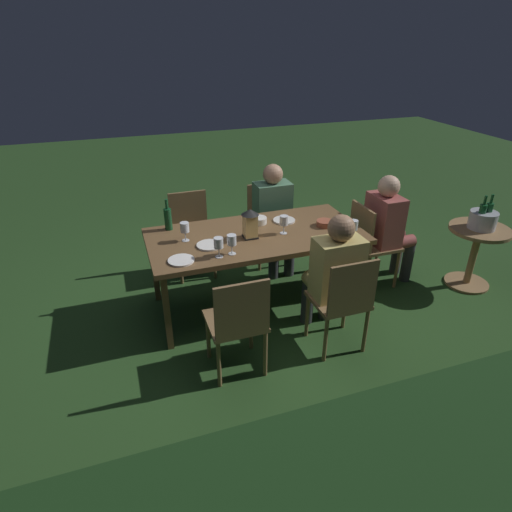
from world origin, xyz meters
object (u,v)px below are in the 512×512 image
at_px(chair_side_left_a, 268,219).
at_px(ice_bucket, 483,219).
at_px(lantern_centerpiece, 250,222).
at_px(bowl_bread, 259,220).
at_px(person_in_mustard, 333,271).
at_px(bowl_olives, 325,223).
at_px(chair_head_near, 370,241).
at_px(chair_side_right_a, 343,300).
at_px(wine_glass_e, 353,226).
at_px(chair_side_right_b, 238,321).
at_px(green_bottle_on_table, 168,218).
at_px(wine_glass_b, 185,228).
at_px(wine_glass_a, 232,241).
at_px(side_table, 476,247).
at_px(plate_a, 209,245).
at_px(chair_side_left_b, 191,230).
at_px(plate_c, 284,220).
at_px(person_in_green, 274,213).
at_px(dining_table, 256,239).
at_px(wine_glass_d, 284,221).
at_px(wine_glass_c, 219,244).
at_px(plate_b, 181,260).
at_px(person_in_rust, 389,225).

xyz_separation_m(chair_side_left_a, ice_bucket, (-1.78, 1.22, 0.26)).
bearing_deg(lantern_centerpiece, bowl_bread, -123.26).
distance_m(person_in_mustard, bowl_olives, 0.67).
xyz_separation_m(chair_head_near, person_in_mustard, (0.78, 0.66, 0.15)).
bearing_deg(chair_side_right_a, chair_side_left_a, -90.00).
bearing_deg(wine_glass_e, chair_side_right_b, 22.36).
height_order(lantern_centerpiece, green_bottle_on_table, green_bottle_on_table).
relative_size(person_in_mustard, wine_glass_b, 6.80).
bearing_deg(wine_glass_a, green_bottle_on_table, -57.95).
relative_size(chair_side_right_b, side_table, 1.36).
bearing_deg(plate_a, chair_head_near, -176.53).
xyz_separation_m(chair_side_left_b, chair_side_left_a, (-0.86, 0.00, 0.00)).
bearing_deg(side_table, plate_c, -16.78).
xyz_separation_m(chair_side_left_a, lantern_centerpiece, (0.50, 0.90, 0.41)).
relative_size(plate_a, bowl_bread, 1.47).
bearing_deg(lantern_centerpiece, green_bottle_on_table, -31.99).
distance_m(chair_side_right_a, lantern_centerpiece, 1.03).
relative_size(person_in_green, wine_glass_a, 6.80).
distance_m(dining_table, wine_glass_e, 0.86).
bearing_deg(wine_glass_d, plate_c, -113.28).
xyz_separation_m(chair_head_near, wine_glass_d, (0.97, 0.07, 0.38)).
bearing_deg(dining_table, lantern_centerpiece, 35.61).
relative_size(chair_side_right_b, plate_c, 4.15).
bearing_deg(wine_glass_b, wine_glass_e, 162.95).
bearing_deg(person_in_green, dining_table, 56.65).
height_order(chair_head_near, bowl_bread, chair_head_near).
distance_m(chair_side_right_a, wine_glass_d, 0.89).
bearing_deg(wine_glass_c, dining_table, -142.98).
xyz_separation_m(person_in_mustard, plate_b, (1.16, -0.36, 0.12)).
distance_m(wine_glass_d, plate_c, 0.30).
xyz_separation_m(chair_side_right_a, wine_glass_c, (0.86, -0.53, 0.38)).
relative_size(wine_glass_d, plate_b, 0.80).
relative_size(wine_glass_a, wine_glass_b, 1.00).
height_order(person_in_green, plate_a, person_in_green).
distance_m(green_bottle_on_table, wine_glass_e, 1.65).
relative_size(plate_c, side_table, 0.33).
xyz_separation_m(chair_side_left_b, wine_glass_c, (-0.01, 1.17, 0.38)).
bearing_deg(lantern_centerpiece, plate_c, -150.10).
bearing_deg(dining_table, ice_bucket, 170.46).
distance_m(person_in_green, person_in_rust, 1.17).
bearing_deg(dining_table, chair_side_left_b, -63.11).
bearing_deg(plate_a, person_in_green, -139.40).
bearing_deg(chair_side_left_a, wine_glass_d, 78.06).
bearing_deg(plate_b, chair_side_left_b, -104.38).
relative_size(chair_head_near, wine_glass_b, 5.15).
bearing_deg(bowl_olives, wine_glass_d, 3.86).
bearing_deg(wine_glass_e, wine_glass_a, -2.98).
relative_size(dining_table, side_table, 3.00).
relative_size(green_bottle_on_table, bowl_bread, 1.97).
distance_m(chair_side_left_b, green_bottle_on_table, 0.68).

